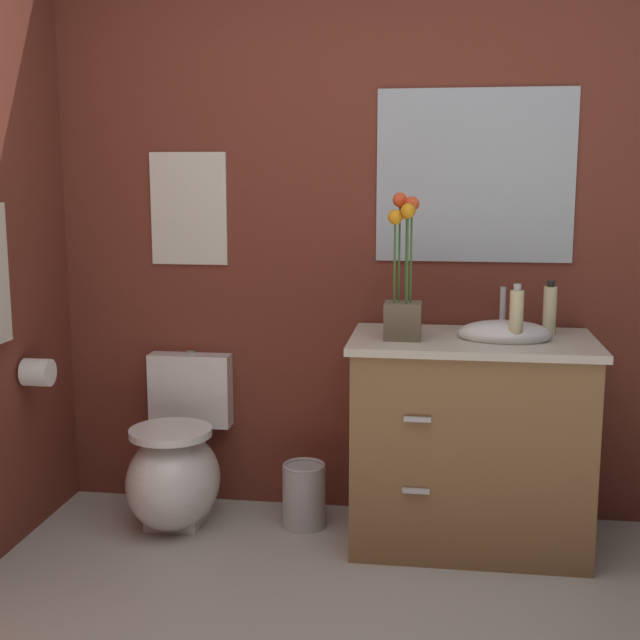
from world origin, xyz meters
TOP-DOWN VIEW (x-y plane):
  - wall_back at (0.20, 1.72)m, footprint 4.55×0.05m
  - toilet at (-0.89, 1.42)m, footprint 0.38×0.59m
  - vanity_cabinet at (0.32, 1.39)m, footprint 0.94×0.56m
  - flower_vase at (0.05, 1.34)m, footprint 0.14×0.14m
  - soap_bottle at (0.61, 1.50)m, footprint 0.05×0.05m
  - lotion_bottle at (0.47, 1.30)m, footprint 0.05×0.05m
  - trash_bin at (-0.36, 1.45)m, footprint 0.18×0.18m
  - wall_poster at (-0.89, 1.69)m, footprint 0.33×0.01m
  - wall_mirror at (0.31, 1.69)m, footprint 0.80×0.01m
  - toilet_paper_roll at (-1.39, 1.22)m, footprint 0.11×0.11m

SIDE VIEW (x-z plane):
  - trash_bin at x=-0.36m, z-range 0.00..0.27m
  - toilet at x=-0.89m, z-range -0.10..0.59m
  - vanity_cabinet at x=0.32m, z-range -0.08..0.94m
  - toilet_paper_roll at x=-1.39m, z-range 0.62..0.74m
  - soap_bottle at x=0.61m, z-range 0.83..1.04m
  - lotion_bottle at x=0.47m, z-range 0.83..1.05m
  - flower_vase at x=0.05m, z-range 0.73..1.29m
  - wall_back at x=0.20m, z-range 0.00..2.50m
  - wall_poster at x=-0.89m, z-range 1.07..1.55m
  - wall_mirror at x=0.31m, z-range 1.10..1.80m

